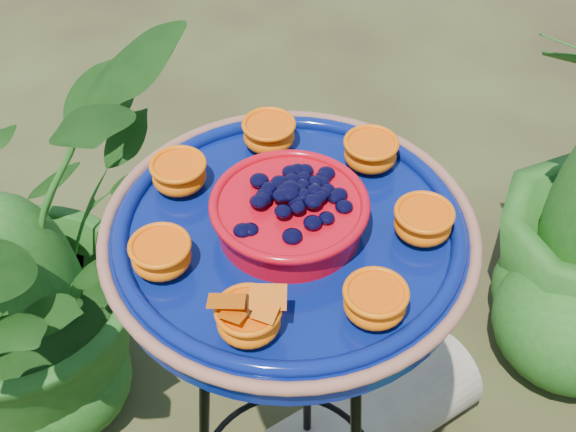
# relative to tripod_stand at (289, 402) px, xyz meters

# --- Properties ---
(tripod_stand) EXTENTS (0.45, 0.45, 0.98)m
(tripod_stand) POSITION_rel_tripod_stand_xyz_m (0.00, 0.00, 0.00)
(tripod_stand) COLOR black
(tripod_stand) RESTS_ON ground
(feeder_dish) EXTENTS (0.63, 0.63, 0.12)m
(feeder_dish) POSITION_rel_tripod_stand_xyz_m (-0.00, -0.00, 0.43)
(feeder_dish) COLOR navy
(feeder_dish) RESTS_ON tripod_stand
(driftwood_log) EXTENTS (0.64, 0.46, 0.20)m
(driftwood_log) POSITION_rel_tripod_stand_xyz_m (0.19, 0.21, -0.49)
(driftwood_log) COLOR tan
(driftwood_log) RESTS_ON ground
(shrub_back_left) EXTENTS (1.05, 1.10, 0.95)m
(shrub_back_left) POSITION_rel_tripod_stand_xyz_m (-0.57, 0.53, -0.12)
(shrub_back_left) COLOR #1A4E14
(shrub_back_left) RESTS_ON ground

